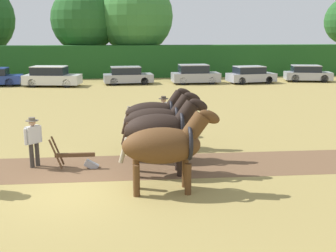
# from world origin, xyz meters

# --- Properties ---
(ground_plane) EXTENTS (240.00, 240.00, 0.00)m
(ground_plane) POSITION_xyz_m (0.00, 0.00, 0.00)
(ground_plane) COLOR #998447
(plowed_furrow_strip) EXTENTS (21.62, 3.02, 0.01)m
(plowed_furrow_strip) POSITION_xyz_m (-0.87, 1.93, 0.00)
(plowed_furrow_strip) COLOR brown
(plowed_furrow_strip) RESTS_ON ground
(hedgerow) EXTENTS (64.96, 1.87, 3.00)m
(hedgerow) POSITION_xyz_m (0.00, 29.14, 1.50)
(hedgerow) COLOR #1E511E
(hedgerow) RESTS_ON ground
(tree_left) EXTENTS (6.41, 6.41, 8.57)m
(tree_left) POSITION_xyz_m (-2.09, 31.85, 5.36)
(tree_left) COLOR #4C3823
(tree_left) RESTS_ON ground
(tree_center_left) EXTENTS (7.39, 7.39, 9.44)m
(tree_center_left) POSITION_xyz_m (2.96, 31.67, 5.74)
(tree_center_left) COLOR brown
(tree_center_left) RESTS_ON ground
(draft_horse_lead_left) EXTENTS (2.78, 1.07, 2.33)m
(draft_horse_lead_left) POSITION_xyz_m (2.44, -0.35, 1.31)
(draft_horse_lead_left) COLOR #513319
(draft_horse_lead_left) RESTS_ON ground
(draft_horse_lead_right) EXTENTS (2.68, 1.06, 2.40)m
(draft_horse_lead_right) POSITION_xyz_m (2.46, 1.12, 1.39)
(draft_horse_lead_right) COLOR black
(draft_horse_lead_right) RESTS_ON ground
(draft_horse_trail_left) EXTENTS (2.73, 0.94, 2.38)m
(draft_horse_trail_left) POSITION_xyz_m (2.50, 2.60, 1.35)
(draft_horse_trail_left) COLOR black
(draft_horse_trail_left) RESTS_ON ground
(draft_horse_trail_right) EXTENTS (2.63, 0.89, 2.32)m
(draft_horse_trail_right) POSITION_xyz_m (2.53, 4.08, 1.33)
(draft_horse_trail_right) COLOR black
(draft_horse_trail_right) RESTS_ON ground
(plow) EXTENTS (1.51, 0.47, 1.13)m
(plow) POSITION_xyz_m (-0.09, 1.91, 0.31)
(plow) COLOR #4C331E
(plow) RESTS_ON ground
(farmer_at_plow) EXTENTS (0.48, 0.48, 1.63)m
(farmer_at_plow) POSITION_xyz_m (-1.53, 2.25, 0.94)
(farmer_at_plow) COLOR #38332D
(farmer_at_plow) RESTS_ON ground
(farmer_beside_team) EXTENTS (0.52, 0.45, 1.66)m
(farmer_beside_team) POSITION_xyz_m (3.04, 6.00, 0.96)
(farmer_beside_team) COLOR #28334C
(farmer_beside_team) RESTS_ON ground
(parked_car_center) EXTENTS (4.61, 2.48, 1.59)m
(parked_car_center) POSITION_xyz_m (-4.13, 23.07, 0.76)
(parked_car_center) COLOR silver
(parked_car_center) RESTS_ON ground
(parked_car_center_right) EXTENTS (4.15, 2.13, 1.44)m
(parked_car_center_right) POSITION_xyz_m (1.89, 23.84, 0.69)
(parked_car_center_right) COLOR #9E9EA8
(parked_car_center_right) RESTS_ON ground
(parked_car_right) EXTENTS (4.00, 1.91, 1.59)m
(parked_car_right) POSITION_xyz_m (7.50, 23.52, 0.75)
(parked_car_right) COLOR #9E9EA8
(parked_car_right) RESTS_ON ground
(parked_car_far_right) EXTENTS (4.18, 2.37, 1.43)m
(parked_car_far_right) POSITION_xyz_m (12.21, 23.31, 0.69)
(parked_car_far_right) COLOR #A8A8B2
(parked_car_far_right) RESTS_ON ground
(parked_car_end_right) EXTENTS (4.16, 2.47, 1.41)m
(parked_car_end_right) POSITION_xyz_m (17.47, 23.88, 0.69)
(parked_car_end_right) COLOR #A8A8B2
(parked_car_end_right) RESTS_ON ground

